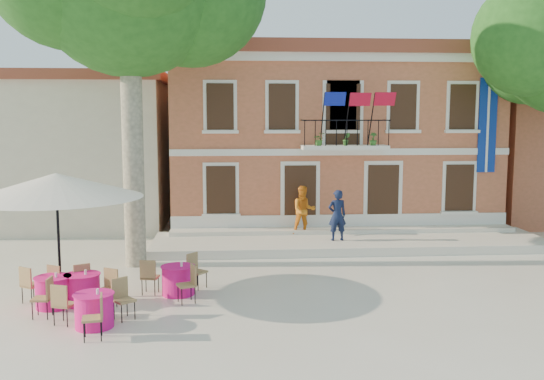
{
  "coord_description": "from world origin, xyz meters",
  "views": [
    {
      "loc": [
        -2.33,
        -16.69,
        4.68
      ],
      "look_at": [
        -0.86,
        3.5,
        2.18
      ],
      "focal_mm": 40.0,
      "sensor_mm": 36.0,
      "label": 1
    }
  ],
  "objects_px": {
    "cafe_table_0": "(83,288)",
    "cafe_table_2": "(94,308)",
    "cafe_table_1": "(178,279)",
    "patio_umbrella": "(56,186)",
    "pedestrian_navy": "(337,215)",
    "pedestrian_orange": "(304,210)",
    "cafe_table_3": "(53,290)"
  },
  "relations": [
    {
      "from": "cafe_table_2",
      "to": "patio_umbrella",
      "type": "bearing_deg",
      "value": 120.0
    },
    {
      "from": "cafe_table_1",
      "to": "cafe_table_2",
      "type": "relative_size",
      "value": 1.0
    },
    {
      "from": "cafe_table_2",
      "to": "pedestrian_navy",
      "type": "bearing_deg",
      "value": 47.87
    },
    {
      "from": "pedestrian_orange",
      "to": "pedestrian_navy",
      "type": "bearing_deg",
      "value": -49.9
    },
    {
      "from": "cafe_table_1",
      "to": "cafe_table_2",
      "type": "height_order",
      "value": "same"
    },
    {
      "from": "cafe_table_0",
      "to": "cafe_table_2",
      "type": "bearing_deg",
      "value": -69.22
    },
    {
      "from": "cafe_table_1",
      "to": "patio_umbrella",
      "type": "bearing_deg",
      "value": 179.8
    },
    {
      "from": "cafe_table_1",
      "to": "cafe_table_3",
      "type": "relative_size",
      "value": 0.99
    },
    {
      "from": "patio_umbrella",
      "to": "pedestrian_navy",
      "type": "height_order",
      "value": "patio_umbrella"
    },
    {
      "from": "patio_umbrella",
      "to": "pedestrian_orange",
      "type": "height_order",
      "value": "patio_umbrella"
    },
    {
      "from": "cafe_table_0",
      "to": "cafe_table_1",
      "type": "xyz_separation_m",
      "value": [
        2.31,
        0.64,
        0.01
      ]
    },
    {
      "from": "pedestrian_orange",
      "to": "cafe_table_0",
      "type": "xyz_separation_m",
      "value": [
        -6.41,
        -6.94,
        -0.78
      ]
    },
    {
      "from": "patio_umbrella",
      "to": "pedestrian_orange",
      "type": "relative_size",
      "value": 2.41
    },
    {
      "from": "patio_umbrella",
      "to": "cafe_table_2",
      "type": "relative_size",
      "value": 2.35
    },
    {
      "from": "pedestrian_navy",
      "to": "cafe_table_3",
      "type": "height_order",
      "value": "pedestrian_navy"
    },
    {
      "from": "cafe_table_2",
      "to": "cafe_table_3",
      "type": "distance_m",
      "value": 1.99
    },
    {
      "from": "cafe_table_0",
      "to": "cafe_table_1",
      "type": "bearing_deg",
      "value": 15.48
    },
    {
      "from": "cafe_table_2",
      "to": "cafe_table_3",
      "type": "xyz_separation_m",
      "value": [
        -1.31,
        1.5,
        0.0
      ]
    },
    {
      "from": "patio_umbrella",
      "to": "cafe_table_0",
      "type": "relative_size",
      "value": 2.31
    },
    {
      "from": "cafe_table_1",
      "to": "cafe_table_2",
      "type": "distance_m",
      "value": 2.87
    },
    {
      "from": "patio_umbrella",
      "to": "pedestrian_navy",
      "type": "distance_m",
      "value": 9.8
    },
    {
      "from": "pedestrian_orange",
      "to": "cafe_table_2",
      "type": "xyz_separation_m",
      "value": [
        -5.76,
        -8.65,
        -0.77
      ]
    },
    {
      "from": "cafe_table_1",
      "to": "cafe_table_3",
      "type": "distance_m",
      "value": 3.08
    },
    {
      "from": "pedestrian_orange",
      "to": "patio_umbrella",
      "type": "bearing_deg",
      "value": -141.01
    },
    {
      "from": "patio_umbrella",
      "to": "pedestrian_navy",
      "type": "relative_size",
      "value": 2.42
    },
    {
      "from": "cafe_table_0",
      "to": "cafe_table_3",
      "type": "distance_m",
      "value": 0.69
    },
    {
      "from": "cafe_table_0",
      "to": "cafe_table_3",
      "type": "xyz_separation_m",
      "value": [
        -0.66,
        -0.21,
        0.01
      ]
    },
    {
      "from": "pedestrian_navy",
      "to": "cafe_table_1",
      "type": "height_order",
      "value": "pedestrian_navy"
    },
    {
      "from": "cafe_table_2",
      "to": "cafe_table_1",
      "type": "bearing_deg",
      "value": 54.78
    },
    {
      "from": "pedestrian_navy",
      "to": "cafe_table_2",
      "type": "bearing_deg",
      "value": 41.0
    },
    {
      "from": "pedestrian_navy",
      "to": "cafe_table_1",
      "type": "relative_size",
      "value": 0.97
    },
    {
      "from": "pedestrian_orange",
      "to": "cafe_table_3",
      "type": "distance_m",
      "value": 10.08
    }
  ]
}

